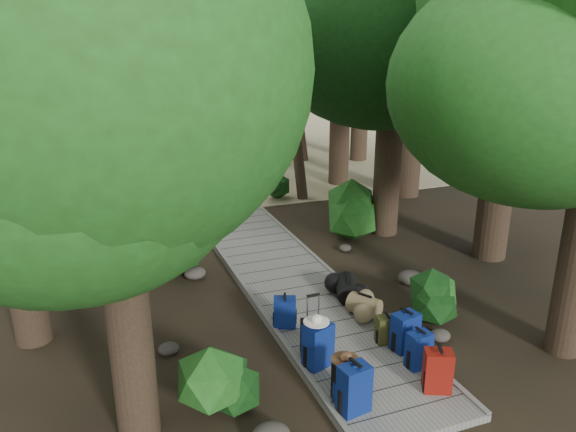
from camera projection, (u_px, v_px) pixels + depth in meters
name	position (u px, v px, depth m)	size (l,w,h in m)	color
ground	(288.00, 283.00, 11.61)	(120.00, 120.00, 0.00)	#2D2316
sand_beach	(163.00, 141.00, 25.75)	(40.00, 22.00, 0.02)	tan
boardwalk	(272.00, 262.00, 12.48)	(2.00, 12.00, 0.12)	gray
backpack_left_a	(354.00, 386.00, 7.45)	(0.41, 0.29, 0.76)	navy
backpack_left_b	(346.00, 379.00, 7.72)	(0.34, 0.24, 0.62)	black
backpack_left_c	(318.00, 343.00, 8.46)	(0.42, 0.30, 0.78)	navy
backpack_left_d	(285.00, 311.00, 9.62)	(0.38, 0.27, 0.58)	navy
backpack_right_a	(438.00, 369.00, 7.89)	(0.39, 0.27, 0.69)	maroon
backpack_right_b	(419.00, 348.00, 8.45)	(0.35, 0.25, 0.63)	navy
backpack_right_c	(405.00, 330.00, 8.90)	(0.41, 0.29, 0.70)	navy
backpack_right_d	(387.00, 328.00, 9.14)	(0.33, 0.24, 0.50)	#393816
duffel_right_khaki	(364.00, 305.00, 10.01)	(0.37, 0.56, 0.37)	olive
duffel_right_black	(347.00, 288.00, 10.62)	(0.41, 0.66, 0.41)	black
suitcase_on_boardwalk	(313.00, 337.00, 8.79)	(0.38, 0.21, 0.59)	black
lone_suitcase_on_sand	(211.00, 177.00, 18.50)	(0.37, 0.21, 0.58)	black
hat_brown	(346.00, 356.00, 7.60)	(0.40, 0.40, 0.12)	#51351E
hat_white	(316.00, 318.00, 8.26)	(0.39, 0.39, 0.13)	silver
kayak	(102.00, 175.00, 19.34)	(0.66, 3.00, 0.30)	red
sun_lounger	(268.00, 155.00, 21.44)	(0.67, 2.09, 0.67)	silver
tree_right_b	(518.00, 14.00, 11.26)	(5.90, 5.90, 10.54)	black
tree_right_c	(395.00, 41.00, 12.92)	(5.44, 5.44, 9.42)	black
tree_right_d	(419.00, 3.00, 15.81)	(6.18, 6.18, 11.33)	black
tree_right_e	(342.00, 36.00, 17.41)	(5.26, 5.26, 9.46)	black
tree_right_f	(363.00, 36.00, 20.74)	(5.23, 5.23, 9.34)	black
tree_left_a	(110.00, 140.00, 6.12)	(4.64, 4.64, 7.73)	black
tree_left_c	(52.00, 90.00, 11.27)	(4.39, 4.39, 7.64)	black
tree_back_a	(117.00, 37.00, 23.28)	(5.34, 5.34, 9.24)	black
tree_back_b	(201.00, 24.00, 24.28)	(5.75, 5.75, 10.27)	black
tree_back_c	(282.00, 49.00, 25.25)	(4.52, 4.52, 8.14)	black
tree_back_d	(21.00, 66.00, 22.00)	(4.25, 4.25, 7.09)	black
palm_right_a	(304.00, 71.00, 16.31)	(4.46, 4.46, 7.60)	#103A12
palm_right_b	(303.00, 63.00, 21.10)	(3.83, 3.83, 7.40)	#103A12
palm_right_c	(237.00, 59.00, 21.75)	(4.83, 4.83, 7.68)	#103A12
palm_left_a	(25.00, 102.00, 14.07)	(4.07, 4.07, 6.48)	#103A12
rock_left_b	(169.00, 349.00, 9.07)	(0.34, 0.30, 0.19)	#4C473F
rock_left_c	(195.00, 273.00, 11.76)	(0.45, 0.41, 0.25)	#4C473F
rock_left_d	(143.00, 242.00, 13.58)	(0.29, 0.26, 0.16)	#4C473F
rock_right_a	(440.00, 335.00, 9.44)	(0.36, 0.32, 0.20)	#4C473F
rock_right_b	(410.00, 277.00, 11.52)	(0.52, 0.47, 0.29)	#4C473F
rock_right_c	(345.00, 248.00, 13.20)	(0.30, 0.27, 0.16)	#4C473F
shrub_left_a	(222.00, 378.00, 7.67)	(1.06, 1.06, 0.96)	#1E4E17
shrub_left_b	(174.00, 257.00, 11.84)	(0.92, 0.92, 0.83)	#1E4E17
shrub_left_c	(127.00, 209.00, 14.60)	(1.17, 1.17, 1.06)	#1E4E17
shrub_right_a	(440.00, 296.00, 10.01)	(1.03, 1.03, 0.93)	#1E4E17
shrub_right_b	(355.00, 210.00, 14.10)	(1.46, 1.46, 1.31)	#1E4E17
shrub_right_c	(275.00, 189.00, 16.96)	(0.81, 0.81, 0.73)	#1E4E17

